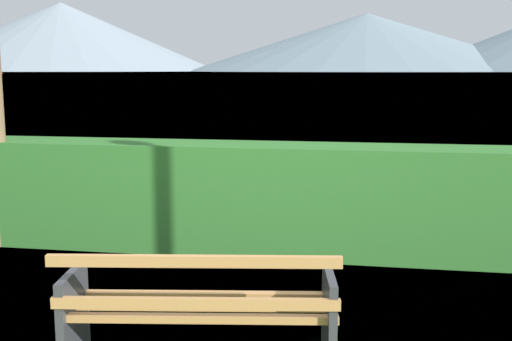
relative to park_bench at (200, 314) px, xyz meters
name	(u,v)px	position (x,y,z in m)	size (l,w,h in m)	color
water_surface	(365,73)	(-0.01, 309.82, -0.42)	(620.00, 620.00, 0.00)	#6B8EA3
park_bench	(200,314)	(0.00, 0.00, 0.00)	(1.72, 0.81, 0.87)	#A0703F
hedge_row	(269,198)	(-0.01, 2.84, 0.14)	(11.62, 0.70, 1.13)	#2D6B28
distant_hills	(335,38)	(-27.02, 558.48, 28.13)	(750.66, 328.07, 61.93)	gray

